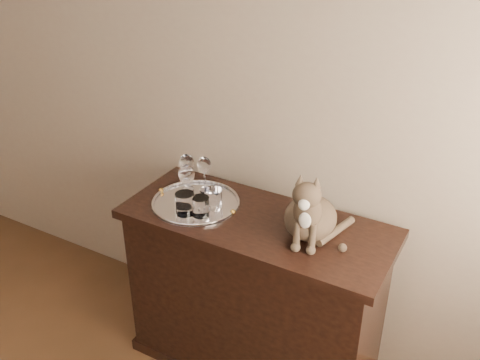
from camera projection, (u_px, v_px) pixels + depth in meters
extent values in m
cube|color=tan|center=(178.00, 69.00, 2.58)|extent=(4.00, 0.10, 2.70)
cylinder|color=silver|center=(196.00, 203.00, 2.43)|extent=(0.40, 0.40, 0.01)
cylinder|color=white|center=(201.00, 206.00, 2.31)|extent=(0.08, 0.08, 0.09)
cylinder|color=white|center=(185.00, 204.00, 2.33)|extent=(0.09, 0.09, 0.10)
cylinder|color=silver|center=(213.00, 198.00, 2.37)|extent=(0.08, 0.08, 0.09)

